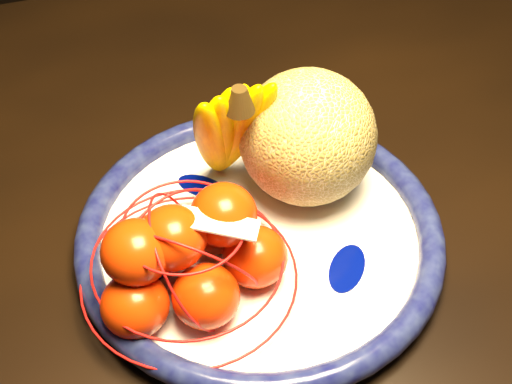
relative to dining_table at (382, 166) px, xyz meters
name	(u,v)px	position (x,y,z in m)	size (l,w,h in m)	color
dining_table	(382,166)	(0.00, 0.00, 0.00)	(1.49, 0.97, 0.71)	black
fruit_bowl	(260,235)	(-0.22, -0.12, 0.09)	(0.38, 0.38, 0.03)	white
cantaloupe	(308,137)	(-0.15, -0.07, 0.16)	(0.14, 0.14, 0.14)	olive
banana_bunch	(228,128)	(-0.23, -0.04, 0.18)	(0.12, 0.11, 0.17)	#FFD400
mandarin_bag	(188,255)	(-0.31, -0.15, 0.13)	(0.22, 0.22, 0.13)	#F72400
price_tag	(219,223)	(-0.28, -0.16, 0.18)	(0.07, 0.03, 0.00)	white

